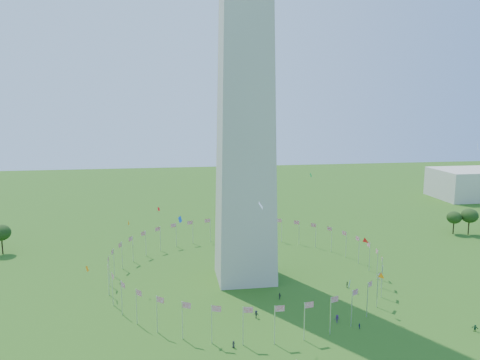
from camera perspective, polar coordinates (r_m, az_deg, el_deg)
The scene contains 4 objects.
flag_ring at distance 144.03m, azimuth 0.60°, elevation -10.17°, with size 80.24×80.24×9.00m.
gov_building_east_a at distance 293.87m, azimuth 27.22°, elevation -0.37°, with size 50.00×30.00×16.00m, color beige.
crowd at distance 104.67m, azimuth 7.23°, elevation -20.41°, with size 105.08×63.22×1.98m.
kites_aloft at distance 115.59m, azimuth 9.19°, elevation -7.23°, with size 103.93×66.54×40.43m.
Camera 1 is at (-22.26, -83.80, 52.95)m, focal length 35.00 mm.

